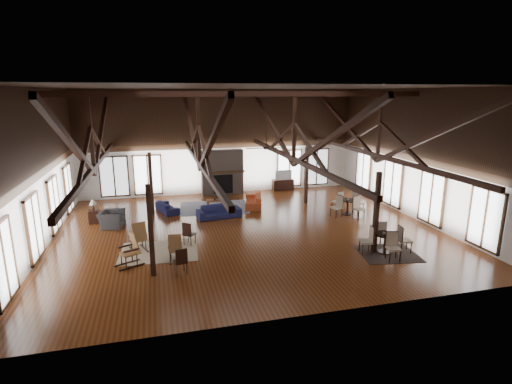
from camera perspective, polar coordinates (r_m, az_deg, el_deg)
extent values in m
plane|color=#613114|center=(17.37, -1.10, -5.50)|extent=(16.00, 16.00, 0.00)
cube|color=black|center=(16.38, -1.20, 14.70)|extent=(16.00, 14.00, 0.02)
cube|color=white|center=(23.42, -5.07, 7.09)|extent=(16.00, 0.02, 6.00)
cube|color=white|center=(10.09, 7.93, -2.25)|extent=(16.00, 0.02, 6.00)
cube|color=white|center=(16.76, -28.89, 2.63)|extent=(0.02, 14.00, 6.00)
cube|color=white|center=(19.98, 21.89, 4.95)|extent=(0.02, 14.00, 6.00)
cube|color=black|center=(16.38, -1.20, 13.83)|extent=(15.60, 0.18, 0.22)
cube|color=black|center=(16.35, -22.13, 3.29)|extent=(0.16, 13.70, 0.18)
cube|color=black|center=(16.18, -22.57, 7.99)|extent=(0.14, 0.14, 2.70)
cube|color=black|center=(19.65, -21.15, 8.63)|extent=(0.15, 7.07, 3.12)
cube|color=black|center=(12.75, -24.63, 5.87)|extent=(0.15, 7.07, 3.12)
cube|color=black|center=(16.28, -8.04, 4.14)|extent=(0.16, 13.70, 0.18)
cube|color=black|center=(16.10, -8.21, 8.88)|extent=(0.14, 0.14, 2.70)
cube|color=black|center=(19.59, -9.33, 9.36)|extent=(0.15, 7.07, 3.12)
cube|color=black|center=(12.66, -6.44, 7.00)|extent=(0.15, 7.07, 3.12)
cube|color=black|center=(17.16, 5.39, 4.73)|extent=(0.16, 13.70, 0.18)
cube|color=black|center=(17.00, 5.49, 9.22)|extent=(0.14, 0.14, 2.70)
cube|color=black|center=(20.33, 2.13, 9.70)|extent=(0.15, 7.07, 3.12)
cube|color=black|center=(13.78, 10.40, 7.43)|extent=(0.15, 7.07, 3.12)
cube|color=black|center=(18.88, 16.95, 5.02)|extent=(0.16, 13.70, 0.18)
cube|color=black|center=(18.73, 17.25, 9.10)|extent=(0.14, 0.14, 2.70)
cube|color=black|center=(21.79, 12.42, 9.67)|extent=(0.15, 7.07, 3.12)
cube|color=black|center=(15.86, 23.78, 7.32)|extent=(0.15, 7.07, 3.12)
cube|color=black|center=(13.17, -14.80, -5.42)|extent=(0.16, 0.16, 3.05)
cube|color=black|center=(15.26, 16.81, -2.88)|extent=(0.16, 0.16, 3.05)
cube|color=black|center=(19.92, -14.75, 1.15)|extent=(0.16, 0.16, 3.05)
cube|color=black|center=(21.36, 7.22, 2.35)|extent=(0.16, 0.16, 3.05)
cube|color=#6B5B52|center=(23.37, -4.86, 2.86)|extent=(2.40, 0.62, 2.60)
cube|color=black|center=(23.20, -4.69, 1.13)|extent=(1.10, 0.06, 1.10)
cube|color=#301C0E|center=(23.09, -4.74, 2.85)|extent=(2.50, 0.20, 0.12)
cylinder|color=black|center=(15.63, 1.47, 7.57)|extent=(0.04, 0.04, 0.70)
cylinder|color=black|center=(15.67, 1.46, 6.30)|extent=(0.20, 0.20, 0.10)
cube|color=black|center=(15.80, 3.05, 6.35)|extent=(0.70, 0.12, 0.02)
cube|color=black|center=(16.10, 1.03, 6.51)|extent=(0.12, 0.70, 0.02)
cube|color=black|center=(15.56, -0.14, 6.25)|extent=(0.70, 0.12, 0.02)
cube|color=black|center=(15.25, 1.92, 6.08)|extent=(0.12, 0.70, 0.02)
imported|color=#15173A|center=(19.09, -5.32, -2.80)|extent=(2.15, 1.08, 0.60)
imported|color=#131436|center=(20.41, -12.55, -2.11)|extent=(1.86, 1.18, 0.51)
imported|color=#A74120|center=(20.92, -0.39, -1.23)|extent=(2.20, 1.27, 0.60)
cube|color=brown|center=(20.76, -5.63, -1.20)|extent=(1.12, 0.64, 0.06)
cube|color=brown|center=(20.59, -6.78, -1.95)|extent=(0.06, 0.06, 0.35)
cube|color=brown|center=(20.92, -6.90, -1.70)|extent=(0.06, 0.06, 0.35)
cube|color=brown|center=(20.71, -4.32, -1.79)|extent=(0.06, 0.06, 0.35)
cube|color=brown|center=(21.05, -4.49, -1.54)|extent=(0.06, 0.06, 0.35)
imported|color=#B2B2B2|center=(20.64, -5.91, -0.96)|extent=(0.21, 0.21, 0.17)
imported|color=#2C2C2E|center=(18.83, -19.92, -3.66)|extent=(1.26, 1.15, 0.71)
cube|color=black|center=(19.68, -22.13, -3.30)|extent=(0.44, 0.44, 0.59)
cylinder|color=black|center=(19.55, -22.25, -1.98)|extent=(0.08, 0.08, 0.35)
cone|color=beige|center=(19.49, -22.32, -1.31)|extent=(0.32, 0.32, 0.26)
cube|color=brown|center=(15.75, -16.48, -6.48)|extent=(0.64, 0.63, 0.05)
cube|color=brown|center=(15.43, -16.31, -5.52)|extent=(0.54, 0.35, 0.73)
cube|color=black|center=(15.84, -17.11, -8.02)|extent=(0.35, 0.86, 0.05)
cube|color=black|center=(15.96, -15.65, -7.75)|extent=(0.35, 0.86, 0.05)
cube|color=brown|center=(14.56, -11.43, -8.09)|extent=(0.48, 0.46, 0.05)
cube|color=brown|center=(14.26, -11.51, -7.25)|extent=(0.46, 0.21, 0.65)
cube|color=black|center=(14.71, -12.10, -9.44)|extent=(0.11, 0.79, 0.05)
cube|color=black|center=(14.70, -10.63, -9.39)|extent=(0.11, 0.79, 0.05)
cube|color=brown|center=(14.49, -17.73, -8.36)|extent=(0.66, 0.68, 0.05)
cube|color=brown|center=(14.44, -16.96, -6.87)|extent=(0.40, 0.55, 0.74)
cube|color=black|center=(14.46, -17.28, -10.19)|extent=(0.85, 0.43, 0.05)
cube|color=black|center=(14.83, -17.92, -9.62)|extent=(0.85, 0.43, 0.05)
cube|color=black|center=(15.90, -9.49, -5.97)|extent=(0.55, 0.55, 0.05)
cube|color=black|center=(15.68, -9.87, -5.30)|extent=(0.33, 0.27, 0.51)
cylinder|color=black|center=(15.97, -9.46, -6.68)|extent=(0.03, 0.03, 0.42)
cube|color=black|center=(13.50, -10.75, -9.75)|extent=(0.46, 0.46, 0.05)
cube|color=black|center=(13.24, -10.59, -9.04)|extent=(0.39, 0.12, 0.51)
cylinder|color=black|center=(13.58, -10.71, -10.56)|extent=(0.03, 0.03, 0.42)
cylinder|color=black|center=(15.58, 18.08, -5.78)|extent=(0.84, 0.84, 0.04)
cylinder|color=black|center=(15.69, 17.98, -6.97)|extent=(0.10, 0.10, 0.69)
cylinder|color=black|center=(15.82, 17.89, -8.14)|extent=(0.50, 0.50, 0.04)
cylinder|color=black|center=(19.92, 12.99, -1.14)|extent=(0.85, 0.85, 0.04)
cylinder|color=black|center=(20.01, 12.94, -2.10)|extent=(0.10, 0.10, 0.70)
cylinder|color=black|center=(20.11, 12.89, -3.06)|extent=(0.51, 0.51, 0.04)
imported|color=#B2B2B2|center=(15.48, 17.85, -5.63)|extent=(0.12, 0.12, 0.09)
imported|color=#B2B2B2|center=(19.81, 13.03, -1.02)|extent=(0.14, 0.14, 0.10)
cube|color=black|center=(24.52, 3.86, 1.06)|extent=(1.28, 0.48, 0.64)
imported|color=#B2B2B2|center=(24.38, 3.86, 2.48)|extent=(1.04, 0.19, 0.60)
cube|color=tan|center=(15.56, -13.67, -8.27)|extent=(2.98, 2.42, 0.01)
cube|color=#171E42|center=(20.84, -5.99, -2.22)|extent=(3.71, 2.94, 0.01)
cube|color=black|center=(15.77, 18.28, -8.29)|extent=(2.32, 2.16, 0.01)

